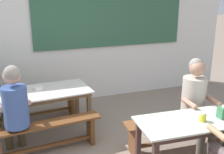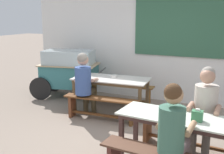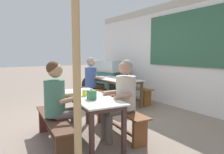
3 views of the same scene
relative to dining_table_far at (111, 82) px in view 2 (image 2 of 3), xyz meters
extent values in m
plane|color=gray|center=(0.78, -1.24, -0.66)|extent=(40.00, 40.00, 0.00)
cube|color=white|center=(0.78, 1.31, 0.65)|extent=(7.15, 0.12, 2.63)
cube|color=#336147|center=(1.66, 1.22, 1.14)|extent=(3.17, 0.03, 1.37)
cube|color=silver|center=(0.00, 0.00, 0.06)|extent=(1.66, 0.89, 0.02)
cube|color=brown|center=(0.00, 0.00, 0.02)|extent=(1.58, 0.82, 0.06)
cube|color=brown|center=(0.69, 0.38, -0.33)|extent=(0.06, 0.06, 0.65)
cube|color=brown|center=(0.75, -0.26, -0.33)|extent=(0.06, 0.06, 0.65)
cube|color=brown|center=(-0.75, 0.26, -0.33)|extent=(0.06, 0.06, 0.65)
cube|color=brown|center=(-0.69, -0.38, -0.33)|extent=(0.06, 0.06, 0.65)
cube|color=silver|center=(1.79, -1.65, 0.06)|extent=(1.66, 0.72, 0.02)
cube|color=#472F2B|center=(1.79, -1.65, 0.02)|extent=(1.57, 0.65, 0.06)
cube|color=#472F2B|center=(1.08, -1.36, -0.33)|extent=(0.06, 0.06, 0.66)
cube|color=#472F2B|center=(1.05, -1.85, -0.33)|extent=(0.06, 0.06, 0.66)
cube|color=brown|center=(-0.05, 0.57, -0.21)|extent=(1.62, 0.44, 0.02)
cube|color=brown|center=(0.63, 0.63, -0.44)|extent=(0.08, 0.26, 0.44)
cube|color=brown|center=(-0.73, 0.52, -0.44)|extent=(0.08, 0.26, 0.44)
cube|color=brown|center=(-0.05, 0.57, -0.55)|extent=(1.32, 0.16, 0.04)
cube|color=brown|center=(0.05, -0.57, -0.21)|extent=(1.55, 0.38, 0.03)
cube|color=brown|center=(0.69, -0.52, -0.44)|extent=(0.08, 0.21, 0.43)
cube|color=brown|center=(-0.59, -0.63, -0.44)|extent=(0.08, 0.21, 0.43)
cube|color=brown|center=(0.05, -0.57, -0.55)|extent=(1.25, 0.15, 0.04)
cube|color=brown|center=(1.83, -1.08, -0.21)|extent=(1.58, 0.39, 0.03)
cube|color=brown|center=(1.17, -1.03, -0.44)|extent=(0.08, 0.25, 0.44)
cube|color=brown|center=(1.83, -1.08, -0.55)|extent=(1.29, 0.13, 0.04)
cube|color=#543525|center=(1.76, -2.22, -0.21)|extent=(1.60, 0.42, 0.03)
cube|color=teal|center=(-1.42, 0.53, -0.11)|extent=(1.48, 1.03, 0.55)
cube|color=silver|center=(-1.42, 0.53, 0.35)|extent=(1.33, 0.93, 0.37)
cube|color=tan|center=(-1.42, 0.53, 0.18)|extent=(1.57, 1.13, 0.02)
cylinder|color=black|center=(-2.12, 0.77, -0.38)|extent=(0.56, 0.18, 0.56)
cylinder|color=black|center=(-1.93, 0.00, -0.38)|extent=(0.56, 0.18, 0.56)
cylinder|color=#333333|center=(-0.83, 0.68, -0.52)|extent=(0.05, 0.05, 0.28)
cylinder|color=#3F3F3F|center=(-0.60, 0.73, 0.06)|extent=(0.21, 0.72, 0.04)
cylinder|color=#483D29|center=(-0.30, -0.24, -0.43)|extent=(0.11, 0.11, 0.46)
cylinder|color=#483D29|center=(-0.48, -0.27, -0.43)|extent=(0.11, 0.11, 0.46)
cylinder|color=#483D29|center=(-0.27, -0.42, -0.15)|extent=(0.19, 0.41, 0.13)
cylinder|color=#483D29|center=(-0.45, -0.45, -0.15)|extent=(0.19, 0.41, 0.13)
cylinder|color=#3B5696|center=(-0.33, -0.61, 0.12)|extent=(0.32, 0.32, 0.55)
sphere|color=tan|center=(-0.33, -0.59, 0.53)|extent=(0.22, 0.22, 0.22)
sphere|color=gray|center=(-0.33, -0.62, 0.57)|extent=(0.21, 0.21, 0.21)
cylinder|color=tan|center=(-0.18, -0.40, 0.10)|extent=(0.12, 0.31, 0.11)
cylinder|color=tan|center=(-0.54, -0.46, 0.10)|extent=(0.12, 0.31, 0.07)
cylinder|color=#6C5B5D|center=(1.94, -2.08, -0.15)|extent=(0.16, 0.36, 0.13)
cylinder|color=#6C5B5D|center=(1.76, -2.07, -0.15)|extent=(0.16, 0.36, 0.13)
cylinder|color=#42705D|center=(1.84, -2.23, 0.11)|extent=(0.31, 0.31, 0.55)
sphere|color=tan|center=(1.84, -2.21, 0.53)|extent=(0.22, 0.22, 0.22)
sphere|color=#4C331E|center=(1.84, -2.24, 0.57)|extent=(0.20, 0.20, 0.20)
cylinder|color=tan|center=(2.03, -2.07, 0.10)|extent=(0.10, 0.31, 0.11)
cylinder|color=tan|center=(1.68, -2.04, 0.10)|extent=(0.10, 0.31, 0.07)
cylinder|color=#685F56|center=(1.97, -1.46, -0.43)|extent=(0.11, 0.11, 0.46)
cylinder|color=#685F56|center=(2.15, -1.47, -0.43)|extent=(0.11, 0.11, 0.46)
cylinder|color=#685F56|center=(1.97, -1.27, -0.15)|extent=(0.14, 0.42, 0.13)
cylinder|color=#685F56|center=(2.15, -1.28, -0.15)|extent=(0.14, 0.42, 0.13)
cylinder|color=#BEB3A7|center=(2.07, -1.09, 0.12)|extent=(0.34, 0.34, 0.56)
sphere|color=tan|center=(2.07, -1.11, 0.54)|extent=(0.22, 0.22, 0.22)
sphere|color=gray|center=(2.07, -1.08, 0.58)|extent=(0.20, 0.20, 0.20)
cylinder|color=tan|center=(1.88, -1.27, 0.11)|extent=(0.08, 0.30, 0.07)
cylinder|color=tan|center=(2.25, -1.28, 0.11)|extent=(0.08, 0.31, 0.09)
cube|color=#3C7D51|center=(2.04, -1.72, 0.14)|extent=(0.14, 0.10, 0.14)
cube|color=white|center=(2.04, -1.72, 0.23)|extent=(0.05, 0.03, 0.02)
cylinder|color=yellow|center=(1.75, -1.71, 0.12)|extent=(0.08, 0.08, 0.09)
cylinder|color=white|center=(1.75, -1.71, 0.17)|extent=(0.07, 0.07, 0.02)
cylinder|color=silver|center=(0.02, 0.08, 0.10)|extent=(0.14, 0.14, 0.05)
camera|label=1|loc=(-0.26, -4.08, 1.54)|focal=43.58mm
camera|label=2|loc=(2.51, -5.21, 1.41)|focal=44.76mm
camera|label=3|loc=(4.91, -3.08, 0.78)|focal=33.42mm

